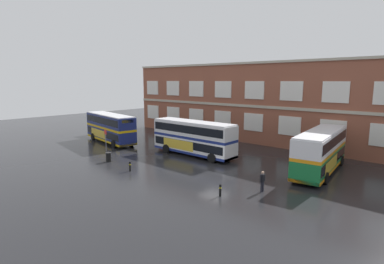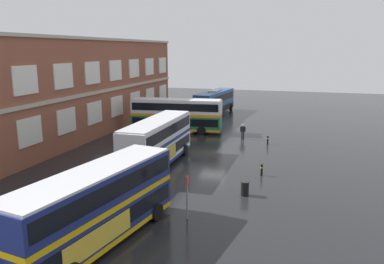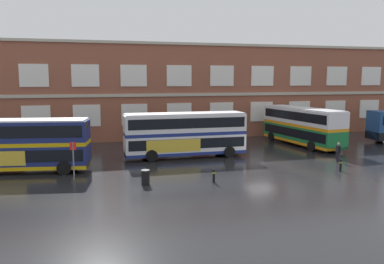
{
  "view_description": "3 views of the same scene",
  "coord_description": "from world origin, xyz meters",
  "px_view_note": "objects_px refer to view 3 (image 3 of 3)",
  "views": [
    {
      "loc": [
        17.89,
        -23.15,
        8.79
      ],
      "look_at": [
        -4.55,
        1.78,
        3.17
      ],
      "focal_mm": 28.79,
      "sensor_mm": 36.0,
      "label": 1
    },
    {
      "loc": [
        -36.04,
        -8.74,
        10.02
      ],
      "look_at": [
        -3.31,
        1.19,
        2.61
      ],
      "focal_mm": 35.79,
      "sensor_mm": 36.0,
      "label": 2
    },
    {
      "loc": [
        -14.33,
        -30.48,
        7.14
      ],
      "look_at": [
        -5.64,
        2.17,
        2.49
      ],
      "focal_mm": 36.29,
      "sensor_mm": 36.0,
      "label": 3
    }
  ],
  "objects_px": {
    "double_decker_near": "(15,144)",
    "bus_stand_flag": "(73,157)",
    "double_decker_far": "(302,125)",
    "station_litter_bin": "(145,177)",
    "safety_bollard_east": "(341,165)",
    "safety_bollard_west": "(214,176)",
    "waiting_passenger": "(338,151)",
    "double_decker_middle": "(185,134)"
  },
  "relations": [
    {
      "from": "double_decker_near",
      "to": "bus_stand_flag",
      "type": "xyz_separation_m",
      "value": [
        4.37,
        -3.53,
        -0.51
      ]
    },
    {
      "from": "double_decker_far",
      "to": "bus_stand_flag",
      "type": "relative_size",
      "value": 4.16
    },
    {
      "from": "double_decker_far",
      "to": "station_litter_bin",
      "type": "height_order",
      "value": "double_decker_far"
    },
    {
      "from": "double_decker_near",
      "to": "bus_stand_flag",
      "type": "relative_size",
      "value": 4.17
    },
    {
      "from": "double_decker_near",
      "to": "safety_bollard_east",
      "type": "xyz_separation_m",
      "value": [
        24.33,
        -6.26,
        -1.66
      ]
    },
    {
      "from": "safety_bollard_west",
      "to": "safety_bollard_east",
      "type": "xyz_separation_m",
      "value": [
        10.56,
        0.61,
        0.0
      ]
    },
    {
      "from": "bus_stand_flag",
      "to": "station_litter_bin",
      "type": "bearing_deg",
      "value": -29.95
    },
    {
      "from": "bus_stand_flag",
      "to": "safety_bollard_east",
      "type": "xyz_separation_m",
      "value": [
        19.96,
        -2.73,
        -1.14
      ]
    },
    {
      "from": "bus_stand_flag",
      "to": "station_litter_bin",
      "type": "relative_size",
      "value": 2.62
    },
    {
      "from": "double_decker_far",
      "to": "safety_bollard_east",
      "type": "distance_m",
      "value": 12.09
    },
    {
      "from": "double_decker_far",
      "to": "safety_bollard_east",
      "type": "relative_size",
      "value": 11.82
    },
    {
      "from": "waiting_passenger",
      "to": "safety_bollard_east",
      "type": "distance_m",
      "value": 3.6
    },
    {
      "from": "double_decker_near",
      "to": "waiting_passenger",
      "type": "bearing_deg",
      "value": -7.03
    },
    {
      "from": "double_decker_near",
      "to": "station_litter_bin",
      "type": "xyz_separation_m",
      "value": [
        9.1,
        -6.25,
        -1.63
      ]
    },
    {
      "from": "station_litter_bin",
      "to": "safety_bollard_east",
      "type": "relative_size",
      "value": 1.08
    },
    {
      "from": "double_decker_near",
      "to": "station_litter_bin",
      "type": "distance_m",
      "value": 11.16
    },
    {
      "from": "double_decker_far",
      "to": "waiting_passenger",
      "type": "xyz_separation_m",
      "value": [
        -1.47,
        -8.47,
        -1.22
      ]
    },
    {
      "from": "double_decker_near",
      "to": "double_decker_middle",
      "type": "relative_size",
      "value": 1.02
    },
    {
      "from": "double_decker_far",
      "to": "station_litter_bin",
      "type": "distance_m",
      "value": 21.93
    },
    {
      "from": "double_decker_middle",
      "to": "station_litter_bin",
      "type": "height_order",
      "value": "double_decker_middle"
    },
    {
      "from": "double_decker_far",
      "to": "double_decker_middle",
      "type": "bearing_deg",
      "value": -167.72
    },
    {
      "from": "double_decker_middle",
      "to": "station_litter_bin",
      "type": "relative_size",
      "value": 10.69
    },
    {
      "from": "double_decker_far",
      "to": "safety_bollard_east",
      "type": "height_order",
      "value": "double_decker_far"
    },
    {
      "from": "double_decker_far",
      "to": "bus_stand_flag",
      "type": "bearing_deg",
      "value": -159.44
    },
    {
      "from": "station_litter_bin",
      "to": "safety_bollard_east",
      "type": "bearing_deg",
      "value": -0.02
    },
    {
      "from": "double_decker_far",
      "to": "double_decker_near",
      "type": "bearing_deg",
      "value": -169.32
    },
    {
      "from": "bus_stand_flag",
      "to": "station_litter_bin",
      "type": "distance_m",
      "value": 5.57
    },
    {
      "from": "double_decker_middle",
      "to": "waiting_passenger",
      "type": "xyz_separation_m",
      "value": [
        12.27,
        -5.47,
        -1.22
      ]
    },
    {
      "from": "double_decker_middle",
      "to": "double_decker_far",
      "type": "height_order",
      "value": "same"
    },
    {
      "from": "bus_stand_flag",
      "to": "station_litter_bin",
      "type": "xyz_separation_m",
      "value": [
        4.73,
        -2.73,
        -1.12
      ]
    },
    {
      "from": "double_decker_near",
      "to": "waiting_passenger",
      "type": "xyz_separation_m",
      "value": [
        26.25,
        -3.24,
        -1.22
      ]
    },
    {
      "from": "double_decker_near",
      "to": "safety_bollard_east",
      "type": "relative_size",
      "value": 11.86
    },
    {
      "from": "waiting_passenger",
      "to": "bus_stand_flag",
      "type": "xyz_separation_m",
      "value": [
        -21.88,
        -0.29,
        0.7
      ]
    },
    {
      "from": "station_litter_bin",
      "to": "safety_bollard_east",
      "type": "xyz_separation_m",
      "value": [
        15.23,
        -0.01,
        -0.03
      ]
    },
    {
      "from": "station_litter_bin",
      "to": "double_decker_near",
      "type": "bearing_deg",
      "value": 145.52
    },
    {
      "from": "double_decker_near",
      "to": "waiting_passenger",
      "type": "distance_m",
      "value": 26.47
    },
    {
      "from": "double_decker_far",
      "to": "safety_bollard_east",
      "type": "bearing_deg",
      "value": -106.39
    },
    {
      "from": "waiting_passenger",
      "to": "station_litter_bin",
      "type": "bearing_deg",
      "value": -170.02
    },
    {
      "from": "safety_bollard_west",
      "to": "double_decker_near",
      "type": "bearing_deg",
      "value": 153.5
    },
    {
      "from": "waiting_passenger",
      "to": "safety_bollard_east",
      "type": "xyz_separation_m",
      "value": [
        -1.91,
        -3.02,
        -0.44
      ]
    },
    {
      "from": "double_decker_far",
      "to": "safety_bollard_west",
      "type": "relative_size",
      "value": 11.82
    },
    {
      "from": "double_decker_middle",
      "to": "station_litter_bin",
      "type": "xyz_separation_m",
      "value": [
        -4.87,
        -8.49,
        -1.63
      ]
    }
  ]
}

